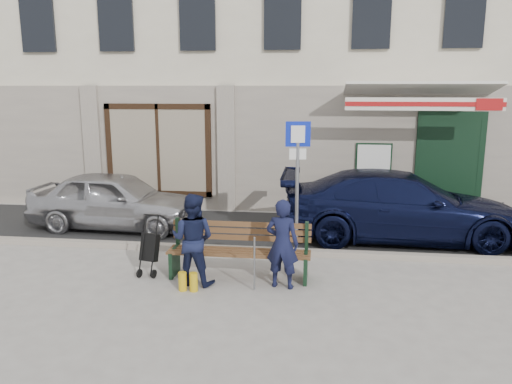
% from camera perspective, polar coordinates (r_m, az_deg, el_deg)
% --- Properties ---
extents(ground, '(80.00, 80.00, 0.00)m').
position_cam_1_polar(ground, '(8.32, 0.12, -10.43)').
color(ground, '#9E9991').
rests_on(ground, ground).
extents(asphalt_lane, '(60.00, 3.20, 0.01)m').
position_cam_1_polar(asphalt_lane, '(11.23, 2.09, -4.44)').
color(asphalt_lane, '#282828').
rests_on(asphalt_lane, ground).
extents(curb, '(60.00, 0.18, 0.12)m').
position_cam_1_polar(curb, '(9.70, 1.23, -6.76)').
color(curb, '#9E9384').
rests_on(curb, ground).
extents(building, '(20.00, 8.27, 10.00)m').
position_cam_1_polar(building, '(16.22, 4.07, 18.28)').
color(building, beige).
rests_on(building, ground).
extents(car_silver, '(3.94, 1.77, 1.31)m').
position_cam_1_polar(car_silver, '(11.73, -15.77, -0.89)').
color(car_silver, '#B1B1B6').
rests_on(car_silver, ground).
extents(car_navy, '(4.97, 2.03, 1.44)m').
position_cam_1_polar(car_navy, '(10.88, 16.16, -1.54)').
color(car_navy, black).
rests_on(car_navy, ground).
extents(parking_sign, '(0.47, 0.11, 2.54)m').
position_cam_1_polar(parking_sign, '(9.50, 4.76, 2.92)').
color(parking_sign, gray).
rests_on(parking_sign, ground).
extents(bench, '(2.40, 1.17, 0.98)m').
position_cam_1_polar(bench, '(8.44, -2.26, -6.79)').
color(bench, brown).
rests_on(bench, ground).
extents(man, '(0.58, 0.43, 1.45)m').
position_cam_1_polar(man, '(7.96, 3.02, -5.93)').
color(man, '#121633').
rests_on(man, ground).
extents(woman, '(0.81, 0.68, 1.51)m').
position_cam_1_polar(woman, '(8.16, -7.23, -5.36)').
color(woman, '#131836').
rests_on(woman, ground).
extents(stroller, '(0.35, 0.46, 1.02)m').
position_cam_1_polar(stroller, '(8.79, -12.07, -6.33)').
color(stroller, black).
rests_on(stroller, ground).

